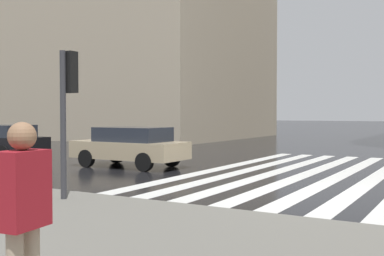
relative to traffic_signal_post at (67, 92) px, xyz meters
name	(u,v)px	position (x,y,z in m)	size (l,w,h in m)	color
ground_plane	(296,194)	(3.71, -3.64, -2.33)	(220.00, 220.00, 0.00)	black
zebra_crossing	(325,174)	(7.71, -3.27, -2.33)	(13.00, 7.50, 0.01)	silver
haussmann_block_mid	(109,29)	(24.15, 19.27, 6.70)	(15.89, 23.95, 18.45)	tan
traffic_signal_post	(67,92)	(0.00, 0.00, 0.00)	(0.44, 0.30, 3.02)	#333338
car_champagne	(130,146)	(6.21, 3.19, -1.57)	(1.85, 4.10, 1.41)	tan
car_black	(2,140)	(6.21, 10.04, -1.57)	(1.85, 4.10, 1.41)	black
pedestrian_in_red_jacket	(23,212)	(-4.65, -4.17, -1.19)	(0.43, 0.29, 1.68)	maroon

